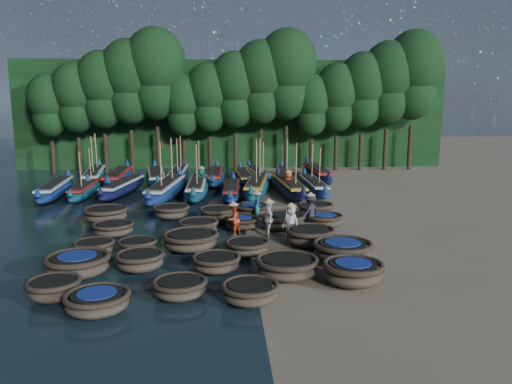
{
  "coord_description": "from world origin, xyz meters",
  "views": [
    {
      "loc": [
        -1.13,
        -24.91,
        6.43
      ],
      "look_at": [
        0.76,
        2.55,
        1.3
      ],
      "focal_mm": 35.0,
      "sensor_mm": 36.0,
      "label": 1
    }
  ],
  "objects": [
    {
      "name": "long_boat_17",
      "position": [
        6.43,
        14.08,
        0.59
      ],
      "size": [
        1.74,
        8.81,
        1.55
      ],
      "rotation": [
        0.0,
        0.0,
        0.02
      ],
      "color": "#0E1136",
      "rests_on": "ground"
    },
    {
      "name": "coracle_11",
      "position": [
        -4.71,
        -4.43,
        0.36
      ],
      "size": [
        1.68,
        1.68,
        0.64
      ],
      "rotation": [
        0.0,
        0.0,
        -0.04
      ],
      "color": "brown",
      "rests_on": "ground"
    },
    {
      "name": "coracle_10",
      "position": [
        -6.47,
        -4.58,
        0.38
      ],
      "size": [
        2.06,
        2.06,
        0.66
      ],
      "rotation": [
        0.0,
        0.0,
        -0.42
      ],
      "color": "brown",
      "rests_on": "ground"
    },
    {
      "name": "tree_4",
      "position": [
        -6.8,
        20.0,
        8.67
      ],
      "size": [
        5.34,
        5.34,
        12.58
      ],
      "color": "black",
      "rests_on": "ground"
    },
    {
      "name": "fisherman_3",
      "position": [
        3.28,
        -0.68,
        0.92
      ],
      "size": [
        1.29,
        1.25,
        1.97
      ],
      "rotation": [
        0.0,
        0.0,
        3.86
      ],
      "color": "black",
      "rests_on": "ground"
    },
    {
      "name": "tree_7",
      "position": [
        0.1,
        20.0,
        7.32
      ],
      "size": [
        4.51,
        4.51,
        10.63
      ],
      "color": "black",
      "rests_on": "ground"
    },
    {
      "name": "long_boat_0",
      "position": [
        -12.17,
        8.4,
        0.56
      ],
      "size": [
        2.06,
        8.34,
        1.47
      ],
      "rotation": [
        0.0,
        0.0,
        0.07
      ],
      "color": "navy",
      "rests_on": "ground"
    },
    {
      "name": "coracle_17",
      "position": [
        -0.18,
        -0.72,
        0.37
      ],
      "size": [
        2.02,
        2.02,
        0.64
      ],
      "rotation": [
        0.0,
        0.0,
        -0.29
      ],
      "color": "brown",
      "rests_on": "ground"
    },
    {
      "name": "coracle_24",
      "position": [
        3.98,
        1.56,
        0.47
      ],
      "size": [
        2.35,
        2.35,
        0.81
      ],
      "rotation": [
        0.0,
        0.0,
        -0.34
      ],
      "color": "brown",
      "rests_on": "ground"
    },
    {
      "name": "fisherman_4",
      "position": [
        1.04,
        -2.24,
        0.94
      ],
      "size": [
        0.65,
        1.11,
        1.97
      ],
      "rotation": [
        0.0,
        0.0,
        1.8
      ],
      "color": "silver",
      "rests_on": "ground"
    },
    {
      "name": "coracle_8",
      "position": [
        1.19,
        -7.68,
        0.44
      ],
      "size": [
        2.35,
        2.35,
        0.77
      ],
      "rotation": [
        0.0,
        0.0,
        0.07
      ],
      "color": "brown",
      "rests_on": "ground"
    },
    {
      "name": "coracle_19",
      "position": [
        4.05,
        -0.49,
        0.38
      ],
      "size": [
        1.93,
        1.93,
        0.66
      ],
      "rotation": [
        0.0,
        0.0,
        -0.01
      ],
      "color": "brown",
      "rests_on": "ground"
    },
    {
      "name": "long_boat_10",
      "position": [
        -8.96,
        13.03,
        0.59
      ],
      "size": [
        1.74,
        8.83,
        1.55
      ],
      "rotation": [
        0.0,
        0.0,
        0.02
      ],
      "color": "navy",
      "rests_on": "ground"
    },
    {
      "name": "long_boat_14",
      "position": [
        0.55,
        12.86,
        0.51
      ],
      "size": [
        1.75,
        7.66,
        1.35
      ],
      "rotation": [
        0.0,
        0.0,
        0.06
      ],
      "color": "navy",
      "rests_on": "ground"
    },
    {
      "name": "long_boat_5",
      "position": [
        -0.5,
        7.53,
        0.49
      ],
      "size": [
        1.65,
        7.27,
        1.28
      ],
      "rotation": [
        0.0,
        0.0,
        -0.05
      ],
      "color": "navy",
      "rests_on": "ground"
    },
    {
      "name": "foliage_wall",
      "position": [
        0.0,
        23.5,
        5.0
      ],
      "size": [
        40.0,
        3.0,
        10.0
      ],
      "primitive_type": "cube",
      "color": "black",
      "rests_on": "ground"
    },
    {
      "name": "tree_14",
      "position": [
        16.2,
        20.0,
        8.67
      ],
      "size": [
        5.34,
        5.34,
        12.58
      ],
      "color": "black",
      "rests_on": "ground"
    },
    {
      "name": "long_boat_7",
      "position": [
        3.36,
        7.91,
        0.59
      ],
      "size": [
        2.14,
        8.76,
        3.73
      ],
      "rotation": [
        0.0,
        0.0,
        0.07
      ],
      "color": "#0E1136",
      "rests_on": "ground"
    },
    {
      "name": "coracle_23",
      "position": [
        0.5,
        1.88,
        0.43
      ],
      "size": [
        2.08,
        2.08,
        0.74
      ],
      "rotation": [
        0.0,
        0.0,
        0.15
      ],
      "color": "brown",
      "rests_on": "ground"
    },
    {
      "name": "ground",
      "position": [
        0.0,
        0.0,
        0.0
      ],
      "size": [
        120.0,
        120.0,
        0.0
      ],
      "primitive_type": "plane",
      "color": "#7B6E5A",
      "rests_on": "ground"
    },
    {
      "name": "coracle_12",
      "position": [
        -2.51,
        -4.09,
        0.46
      ],
      "size": [
        2.71,
        2.71,
        0.8
      ],
      "rotation": [
        0.0,
        0.0,
        0.21
      ],
      "color": "brown",
      "rests_on": "ground"
    },
    {
      "name": "coracle_5",
      "position": [
        -6.46,
        -7.02,
        0.48
      ],
      "size": [
        2.95,
        2.95,
        0.83
      ],
      "rotation": [
        0.0,
        0.0,
        0.43
      ],
      "color": "brown",
      "rests_on": "ground"
    },
    {
      "name": "coracle_0",
      "position": [
        -6.61,
        -9.19,
        0.41
      ],
      "size": [
        1.91,
        1.91,
        0.71
      ],
      "rotation": [
        0.0,
        0.0,
        -0.2
      ],
      "color": "brown",
      "rests_on": "ground"
    },
    {
      "name": "tree_6",
      "position": [
        -2.2,
        20.0,
        6.65
      ],
      "size": [
        4.09,
        4.09,
        9.65
      ],
      "color": "black",
      "rests_on": "ground"
    },
    {
      "name": "tree_0",
      "position": [
        -16.0,
        20.0,
        5.97
      ],
      "size": [
        3.68,
        3.68,
        8.68
      ],
      "color": "black",
      "rests_on": "ground"
    },
    {
      "name": "coracle_21",
      "position": [
        -3.9,
        1.78,
        0.43
      ],
      "size": [
        2.3,
        2.3,
        0.74
      ],
      "rotation": [
        0.0,
        0.0,
        -0.31
      ],
      "color": "brown",
      "rests_on": "ground"
    },
    {
      "name": "long_boat_3",
      "position": [
        -4.78,
        7.5,
        0.62
      ],
      "size": [
        2.71,
        9.11,
        3.9
      ],
      "rotation": [
        0.0,
        0.0,
        -0.13
      ],
      "color": "navy",
      "rests_on": "ground"
    },
    {
      "name": "coracle_14",
      "position": [
        2.73,
        -3.71,
        0.47
      ],
      "size": [
        2.37,
        2.37,
        0.82
      ],
      "rotation": [
        0.0,
        0.0,
        -0.14
      ],
      "color": "brown",
      "rests_on": "ground"
    },
    {
      "name": "tree_2",
      "position": [
        -11.4,
        20.0,
        7.32
      ],
      "size": [
        4.51,
        4.51,
        10.63
      ],
      "color": "black",
      "rests_on": "ground"
    },
    {
      "name": "coracle_7",
      "position": [
        -1.39,
        -6.86,
        0.37
      ],
      "size": [
        1.98,
        1.98,
        0.65
      ],
      "rotation": [
        0.0,
        0.0,
        0.15
      ],
      "color": "brown",
      "rests_on": "ground"
    },
    {
      "name": "coracle_3",
      "position": [
        -0.28,
        -9.87,
        0.38
      ],
      "size": [
        1.91,
        1.91,
        0.66
      ],
      "rotation": [
        0.0,
        0.0,
        0.09
      ],
      "color": "brown",
      "rests_on": "ground"
    },
    {
      "name": "long_boat_8",
      "position": [
        5.18,
        8.65,
        0.53
      ],
      "size": [
        1.47,
        7.81,
        3.32
      ],
      "rotation": [
        0.0,
        0.0,
        0.01
      ],
      "color": "navy",
      "rests_on": "ground"
    },
    {
      "name": "long_boat_1",
      "position": [
        -10.21,
        8.5,
        0.51
      ],
      "size": [
        1.34,
        7.51,
        3.19
      ],
      "rotation": [
        0.0,
        0.0,
        0.0
      ],
      "color": "navy",
      "rests_on": "ground"
    },
    {
      "name": "long_boat_11",
      "position": [
        -6.12,
        12.92,
        0.58
      ],
      "size": [
        2.82,
        8.63,
        1.54
      ],
      "rotation": [
        0.0,
        0.0,
        0.15
      ],
      "color": "navy",
      "rests_on": "ground"
    },
    {
      "name": "long_boat_15",
      "position": [
        1.73,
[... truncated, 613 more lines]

